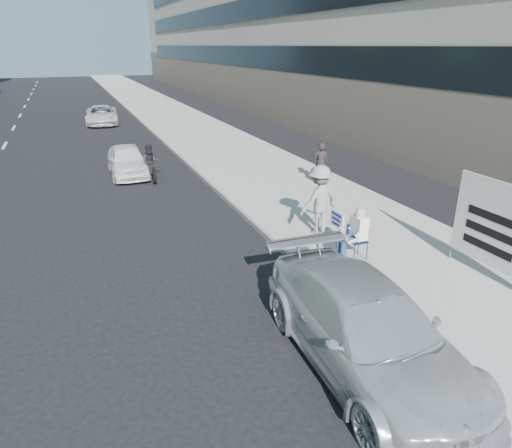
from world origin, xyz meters
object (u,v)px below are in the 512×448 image
white_sedan_near (127,160)px  jogger (319,200)px  white_sedan_far (102,115)px  motorcycle (151,164)px  seated_protester (353,231)px  pedestrian_woman (321,163)px  parked_sedan (366,328)px

white_sedan_near → jogger: bearing=-64.4°
white_sedan_near → white_sedan_far: 13.98m
jogger → motorcycle: jogger is taller
jogger → motorcycle: 8.28m
white_sedan_near → white_sedan_far: size_ratio=0.82×
jogger → seated_protester: bearing=74.3°
pedestrian_woman → parked_sedan: size_ratio=0.31×
seated_protester → pedestrian_woman: 6.48m
white_sedan_near → motorcycle: (0.76, -1.06, 0.02)m
jogger → white_sedan_far: bearing=-93.8°
parked_sedan → pedestrian_woman: bearing=67.3°
pedestrian_woman → parked_sedan: bearing=97.5°
seated_protester → white_sedan_far: bearing=98.7°
seated_protester → white_sedan_far: 24.73m
motorcycle → pedestrian_woman: bearing=-25.3°
seated_protester → motorcycle: seated_protester is taller
seated_protester → pedestrian_woman: bearing=67.1°
jogger → motorcycle: bearing=-80.6°
seated_protester → white_sedan_far: (-3.74, 24.45, -0.26)m
parked_sedan → white_sedan_far: 27.78m
parked_sedan → motorcycle: bearing=98.4°
seated_protester → motorcycle: bearing=108.4°
white_sedan_near → white_sedan_far: white_sedan_near is taller
seated_protester → white_sedan_far: seated_protester is taller
seated_protester → jogger: bearing=87.6°
pedestrian_woman → parked_sedan: pedestrian_woman is taller
seated_protester → parked_sedan: (-1.91, -3.27, -0.16)m
white_sedan_near → motorcycle: motorcycle is taller
seated_protester → jogger: 1.80m
seated_protester → white_sedan_near: size_ratio=0.36×
seated_protester → white_sedan_near: 11.17m
jogger → white_sedan_near: 9.56m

